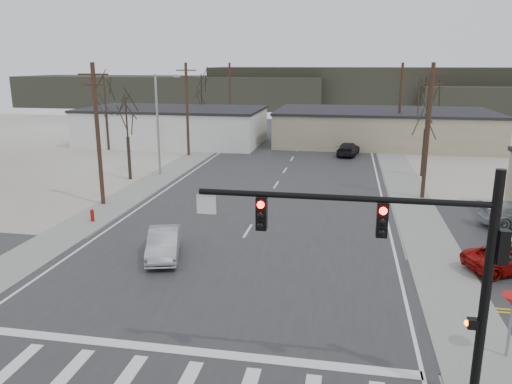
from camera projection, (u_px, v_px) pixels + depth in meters
ground at (213, 288)px, 22.73m from camera, size 140.00×140.00×0.00m
main_road at (266, 201)px, 37.01m from camera, size 18.00×110.00×0.05m
cross_road at (213, 288)px, 22.73m from camera, size 90.00×10.00×0.04m
sidewalk_left at (156, 180)px, 43.63m from camera, size 3.00×90.00×0.06m
sidewalk_right at (407, 191)px, 39.90m from camera, size 3.00×90.00×0.06m
traffic_signal_mast at (419, 253)px, 14.27m from camera, size 8.95×0.43×7.20m
fire_hydrant at (92, 215)px, 32.03m from camera, size 0.24×0.24×0.87m
building_left_far at (174, 126)px, 63.05m from camera, size 22.30×12.30×4.50m
building_right_far at (383, 127)px, 62.32m from camera, size 26.30×14.30×4.30m
upole_left_b at (98, 133)px, 34.87m from camera, size 2.20×0.30×10.00m
upole_left_c at (187, 108)px, 53.90m from camera, size 2.20×0.30×10.00m
upole_left_d at (230, 96)px, 72.94m from camera, size 2.20×0.30×10.00m
upole_right_a at (428, 129)px, 36.54m from camera, size 2.20×0.30×10.00m
upole_right_b at (400, 105)px, 57.48m from camera, size 2.20×0.30×10.00m
streetlight_main at (160, 119)px, 44.30m from camera, size 2.40×0.25×9.00m
tree_left_near at (127, 120)px, 42.74m from camera, size 3.30×3.30×7.35m
tree_right_mid at (427, 110)px, 43.80m from camera, size 3.74×3.74×8.33m
tree_left_far at (202, 91)px, 67.40m from camera, size 3.96×3.96×8.82m
tree_right_far at (418, 96)px, 68.20m from camera, size 3.52×3.52×7.84m
tree_left_mid at (105, 96)px, 57.39m from camera, size 3.96×3.96×8.82m
hill_left at (171, 92)px, 115.58m from camera, size 70.00×18.00×7.00m
hill_center at (392, 88)px, 110.35m from camera, size 80.00×18.00×9.00m
sedan_crossing at (164, 243)px, 26.13m from camera, size 2.72×4.71×1.47m
car_far_a at (348, 149)px, 54.93m from camera, size 2.75×5.18×1.43m
car_far_b at (283, 129)px, 71.93m from camera, size 3.00×4.55×1.44m
car_parked_red at (511, 259)px, 24.39m from camera, size 5.05×3.68×1.27m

